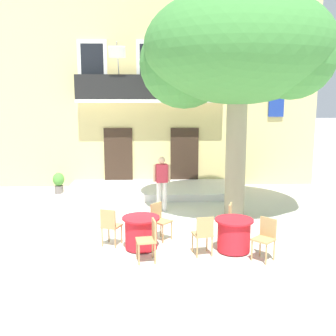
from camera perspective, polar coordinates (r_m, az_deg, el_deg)
name	(u,v)px	position (r m, az deg, el deg)	size (l,w,h in m)	color
ground_plane	(127,225)	(11.15, -5.90, -8.06)	(120.00, 120.00, 0.00)	beige
building_facade	(151,91)	(17.58, -2.44, 10.92)	(13.00, 5.09, 7.50)	#DBC67F
entrance_step_platform	(152,190)	(14.67, -2.32, -3.13)	(6.10, 2.61, 0.25)	silver
plane_tree	(236,52)	(11.59, 9.62, 16.06)	(5.36, 4.71, 6.40)	gray
cafe_table_near_tree	(234,235)	(9.25, 9.38, -9.40)	(0.86, 0.86, 0.76)	red
cafe_chair_near_tree_0	(265,236)	(8.90, 13.74, -9.41)	(0.57, 0.57, 0.91)	tan
cafe_chair_near_tree_1	(234,219)	(9.92, 9.46, -7.23)	(0.50, 0.50, 0.91)	tan
cafe_chair_near_tree_2	(203,233)	(8.88, 5.08, -9.19)	(0.47, 0.47, 0.91)	tan
cafe_table_middle	(141,232)	(9.30, -3.86, -9.17)	(0.86, 0.86, 0.76)	red
cafe_chair_middle_0	(159,219)	(9.85, -1.24, -7.23)	(0.56, 0.56, 0.91)	tan
cafe_chair_middle_1	(110,224)	(9.50, -8.27, -7.97)	(0.52, 0.52, 0.91)	tan
cafe_chair_middle_2	(149,237)	(8.57, -2.69, -9.89)	(0.46, 0.46, 0.91)	tan
ground_planter_left	(59,182)	(15.11, -15.35, -1.92)	(0.42, 0.42, 0.77)	slate
pedestrian_near_entrance	(162,180)	(12.19, -0.90, -1.79)	(0.53, 0.27, 1.70)	silver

